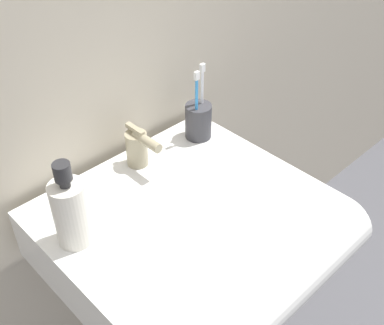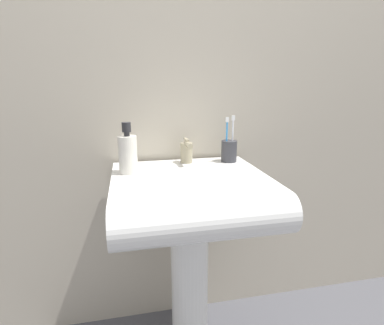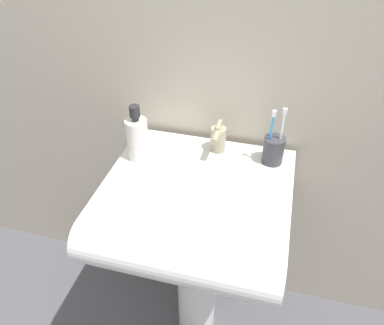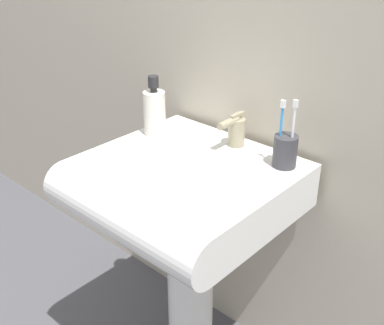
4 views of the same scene
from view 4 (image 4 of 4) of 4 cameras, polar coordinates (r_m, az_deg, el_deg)
The scene contains 5 objects.
sink_pedestal at distance 1.59m, azimuth -0.19°, elevation -14.84°, with size 0.15×0.15×0.65m, color white.
sink_basin at distance 1.33m, azimuth -1.70°, elevation -3.27°, with size 0.55×0.53×0.13m.
faucet at distance 1.41m, azimuth 5.15°, elevation 3.82°, with size 0.05×0.11×0.10m.
toothbrush_cup at distance 1.31m, azimuth 10.99°, elevation 1.45°, with size 0.07×0.07×0.19m.
soap_bottle at distance 1.48m, azimuth -4.47°, elevation 6.04°, with size 0.07×0.07×0.19m.
Camera 4 is at (0.80, -0.87, 1.39)m, focal length 45.00 mm.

